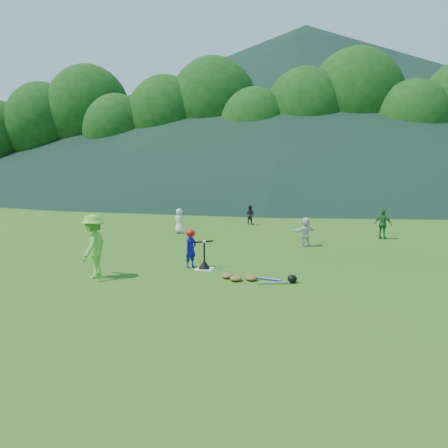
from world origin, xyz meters
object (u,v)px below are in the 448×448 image
(batter_child, at_px, (191,249))
(fielder_d, at_px, (305,232))
(adult_coach, at_px, (93,246))
(batting_tee, at_px, (204,264))
(fielder_b, at_px, (250,215))
(fielder_a, at_px, (179,221))
(home_plate, at_px, (204,269))
(fielder_c, at_px, (383,224))
(equipment_pile, at_px, (251,278))

(batter_child, distance_m, fielder_d, 4.95)
(adult_coach, bearing_deg, batting_tee, 114.09)
(fielder_b, bearing_deg, adult_coach, 98.48)
(fielder_a, bearing_deg, fielder_b, -110.04)
(fielder_d, relative_size, batting_tee, 1.47)
(fielder_d, bearing_deg, home_plate, 17.04)
(fielder_d, bearing_deg, batting_tee, 17.04)
(batter_child, height_order, fielder_b, batter_child)
(fielder_c, distance_m, equipment_pile, 8.35)
(fielder_b, xyz_separation_m, equipment_pile, (1.67, -10.84, -0.40))
(batter_child, bearing_deg, equipment_pile, -92.76)
(fielder_d, height_order, batting_tee, fielder_d)
(home_plate, distance_m, fielder_c, 8.36)
(fielder_a, relative_size, equipment_pile, 0.57)
(fielder_c, bearing_deg, fielder_a, 28.58)
(fielder_d, bearing_deg, fielder_a, -64.29)
(fielder_b, xyz_separation_m, fielder_c, (5.61, -3.50, 0.09))
(batter_child, bearing_deg, fielder_c, -14.46)
(fielder_d, bearing_deg, fielder_c, 176.88)
(adult_coach, relative_size, fielder_a, 1.50)
(fielder_a, relative_size, fielder_d, 1.02)
(adult_coach, xyz_separation_m, equipment_pile, (3.76, 0.47, -0.70))
(equipment_pile, bearing_deg, batter_child, 149.31)
(fielder_b, height_order, equipment_pile, fielder_b)
(adult_coach, bearing_deg, batter_child, 121.45)
(batter_child, relative_size, fielder_b, 1.08)
(home_plate, height_order, fielder_b, fielder_b)
(batter_child, relative_size, fielder_c, 0.90)
(home_plate, xyz_separation_m, batting_tee, (0.00, 0.00, 0.12))
(batter_child, height_order, batting_tee, batter_child)
(batter_child, bearing_deg, home_plate, -80.41)
(fielder_c, bearing_deg, batting_tee, 77.91)
(fielder_a, bearing_deg, batter_child, 123.74)
(fielder_a, bearing_deg, equipment_pile, 132.81)
(fielder_b, height_order, fielder_c, fielder_c)
(batter_child, height_order, fielder_c, fielder_c)
(fielder_c, xyz_separation_m, batting_tee, (-5.33, -6.41, -0.43))
(batter_child, xyz_separation_m, fielder_c, (5.73, 6.28, 0.06))
(fielder_d, bearing_deg, equipment_pile, 35.69)
(batter_child, bearing_deg, batting_tee, -80.41)
(adult_coach, xyz_separation_m, fielder_c, (7.71, 7.81, -0.21))
(fielder_c, bearing_deg, home_plate, 77.91)
(fielder_a, height_order, fielder_b, fielder_a)
(fielder_b, xyz_separation_m, batting_tee, (0.29, -9.91, -0.34))
(fielder_b, relative_size, equipment_pile, 0.52)
(batter_child, xyz_separation_m, fielder_b, (0.12, 9.78, -0.04))
(equipment_pile, bearing_deg, batting_tee, 146.17)
(batter_child, xyz_separation_m, equipment_pile, (1.79, -1.06, -0.44))
(adult_coach, distance_m, batting_tee, 2.83)
(home_plate, bearing_deg, adult_coach, -149.59)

